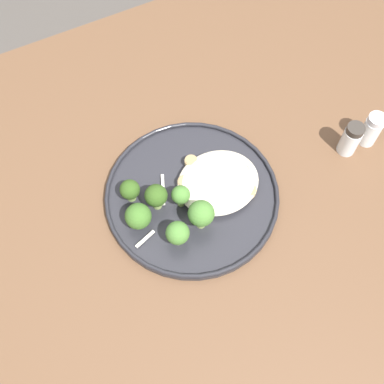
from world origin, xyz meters
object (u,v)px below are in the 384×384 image
(seared_scallop_large_seared, at_px, (186,183))
(broccoli_floret_rear_charred, at_px, (156,196))
(seared_scallop_front_small, at_px, (231,204))
(broccoli_floret_small_sprig, at_px, (201,214))
(dinner_plate, at_px, (192,195))
(broccoli_floret_split_head, at_px, (181,195))
(seared_scallop_rear_pale, at_px, (249,192))
(seared_scallop_tilted_round, at_px, (201,210))
(broccoli_floret_right_tilted, at_px, (138,216))
(seared_scallop_right_edge, at_px, (241,172))
(salt_shaker, at_px, (371,129))
(seared_scallop_half_hidden, at_px, (191,162))
(broccoli_floret_tall_stalk, at_px, (178,233))
(pepper_shaker, at_px, (350,139))
(broccoli_floret_center_pile, at_px, (130,190))

(seared_scallop_large_seared, relative_size, broccoli_floret_rear_charred, 0.48)
(seared_scallop_front_small, height_order, broccoli_floret_small_sprig, broccoli_floret_small_sprig)
(dinner_plate, height_order, broccoli_floret_split_head, broccoli_floret_split_head)
(seared_scallop_rear_pale, xyz_separation_m, seared_scallop_tilted_round, (0.09, -0.01, 0.00))
(broccoli_floret_right_tilted, bearing_deg, broccoli_floret_small_sprig, 152.75)
(seared_scallop_right_edge, bearing_deg, broccoli_floret_right_tilted, 1.34)
(seared_scallop_right_edge, distance_m, seared_scallop_tilted_round, 0.10)
(seared_scallop_large_seared, bearing_deg, dinner_plate, 95.96)
(broccoli_floret_split_head, relative_size, salt_shaker, 0.69)
(dinner_plate, xyz_separation_m, broccoli_floret_right_tilted, (0.10, 0.01, 0.03))
(seared_scallop_tilted_round, distance_m, seared_scallop_half_hidden, 0.09)
(seared_scallop_right_edge, height_order, broccoli_floret_rear_charred, broccoli_floret_rear_charred)
(broccoli_floret_rear_charred, xyz_separation_m, broccoli_floret_tall_stalk, (-0.00, 0.07, -0.00))
(broccoli_floret_rear_charred, bearing_deg, pepper_shaker, 172.49)
(dinner_plate, distance_m, broccoli_floret_center_pile, 0.10)
(salt_shaker, bearing_deg, seared_scallop_right_edge, -7.70)
(seared_scallop_half_hidden, bearing_deg, broccoli_floret_right_tilted, 26.40)
(seared_scallop_tilted_round, xyz_separation_m, seared_scallop_large_seared, (-0.00, -0.06, 0.00))
(seared_scallop_right_edge, bearing_deg, seared_scallop_front_small, 45.41)
(pepper_shaker, bearing_deg, broccoli_floret_right_tilted, -4.16)
(broccoli_floret_small_sprig, distance_m, broccoli_floret_split_head, 0.05)
(seared_scallop_tilted_round, distance_m, salt_shaker, 0.33)
(pepper_shaker, bearing_deg, broccoli_floret_rear_charred, -7.51)
(seared_scallop_rear_pale, distance_m, broccoli_floret_right_tilted, 0.19)
(broccoli_floret_center_pile, bearing_deg, seared_scallop_large_seared, 166.87)
(seared_scallop_front_small, height_order, pepper_shaker, pepper_shaker)
(seared_scallop_large_seared, height_order, pepper_shaker, pepper_shaker)
(broccoli_floret_split_head, relative_size, broccoli_floret_tall_stalk, 0.88)
(seared_scallop_rear_pale, distance_m, broccoli_floret_center_pile, 0.19)
(broccoli_floret_rear_charred, xyz_separation_m, broccoli_floret_right_tilted, (0.04, 0.02, -0.00))
(seared_scallop_right_edge, height_order, seared_scallop_large_seared, seared_scallop_right_edge)
(dinner_plate, height_order, seared_scallop_tilted_round, seared_scallop_tilted_round)
(broccoli_floret_small_sprig, bearing_deg, dinner_plate, -102.36)
(seared_scallop_tilted_round, relative_size, broccoli_floret_rear_charred, 0.62)
(broccoli_floret_right_tilted, height_order, broccoli_floret_split_head, broccoli_floret_right_tilted)
(broccoli_floret_small_sprig, distance_m, broccoli_floret_tall_stalk, 0.05)
(seared_scallop_large_seared, distance_m, broccoli_floret_rear_charred, 0.06)
(seared_scallop_tilted_round, height_order, broccoli_floret_split_head, broccoli_floret_split_head)
(broccoli_floret_right_tilted, bearing_deg, seared_scallop_tilted_round, 164.20)
(seared_scallop_rear_pale, distance_m, salt_shaker, 0.25)
(seared_scallop_half_hidden, xyz_separation_m, broccoli_floret_split_head, (0.05, 0.06, 0.02))
(broccoli_floret_small_sprig, bearing_deg, seared_scallop_right_edge, -154.21)
(dinner_plate, relative_size, broccoli_floret_small_sprig, 4.62)
(broccoli_floret_right_tilted, xyz_separation_m, salt_shaker, (-0.43, 0.03, -0.01))
(seared_scallop_right_edge, height_order, salt_shaker, salt_shaker)
(broccoli_floret_center_pile, xyz_separation_m, broccoli_floret_rear_charred, (-0.03, 0.03, 0.01))
(seared_scallop_large_seared, xyz_separation_m, salt_shaker, (-0.33, 0.06, 0.01))
(seared_scallop_rear_pale, relative_size, seared_scallop_front_small, 1.35)
(seared_scallop_tilted_round, relative_size, seared_scallop_front_small, 1.49)
(broccoli_floret_center_pile, bearing_deg, broccoli_floret_split_head, 145.68)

